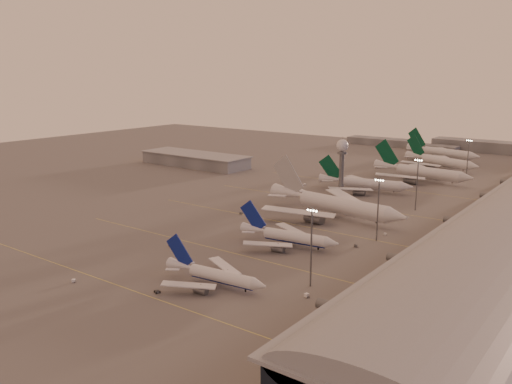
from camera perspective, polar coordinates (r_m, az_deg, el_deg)
The scene contains 25 objects.
ground at distance 203.94m, azimuth -8.45°, elevation -6.05°, with size 700.00×700.00×0.00m, color #5F5C5D.
taxiway_markings at distance 229.25m, azimuth 6.94°, elevation -3.90°, with size 180.00×185.25×0.02m.
hangar at distance 382.24m, azimuth -6.43°, elevation 3.43°, with size 82.00×27.00×8.50m.
radar_tower at distance 291.41m, azimuth 9.05°, elevation 3.81°, with size 6.40×6.40×31.10m.
mast_a at distance 165.47m, azimuth 5.84°, elevation -5.43°, with size 3.60×0.56×25.00m.
mast_b at distance 214.05m, azimuth 12.72°, elevation -1.50°, with size 3.60×0.56×25.00m.
mast_c at distance 265.83m, azimuth 16.59°, elevation 1.01°, with size 3.60×0.56×25.00m.
mast_d at distance 351.20m, azimuth 21.40°, elevation 3.39°, with size 3.60×0.56×25.00m.
distant_horizon at distance 484.07m, azimuth 20.13°, elevation 4.62°, with size 165.00×37.50×9.00m.
narrowbody_near at distance 168.88m, azimuth -4.32°, elevation -8.91°, with size 37.06×29.47×14.48m.
narrowbody_mid at distance 205.24m, azimuth 3.42°, elevation -4.86°, with size 41.03×32.57×16.06m.
widebody_white at distance 247.01m, azimuth 8.31°, elevation -1.66°, with size 72.70×57.93×25.62m.
greentail_a at distance 303.03m, azimuth 11.42°, elevation 0.67°, with size 52.29×41.84×19.19m.
greentail_b at distance 340.38m, azimuth 17.07°, elevation 1.79°, with size 64.06×51.45×23.31m.
greentail_c at distance 388.14m, azimuth 18.90°, elevation 2.89°, with size 56.37×44.77×21.29m.
greentail_d at distance 429.53m, azimuth 19.02°, elevation 3.78°, with size 59.81×47.71×22.17m.
gsv_truck_a at distance 180.95m, azimuth -18.54°, elevation -8.68°, with size 5.30×4.93×2.16m.
gsv_tug_near at distance 166.90m, azimuth -10.36°, elevation -10.26°, with size 3.21×4.05×1.01m.
gsv_catering_a at distance 161.21m, azimuth 5.43°, elevation -10.26°, with size 6.03×3.69×4.60m.
gsv_tug_mid at distance 208.04m, azimuth -8.94°, elevation -5.53°, with size 4.33×3.69×1.06m.
gsv_truck_b at distance 207.93m, azimuth 10.58°, elevation -5.42°, with size 6.17×3.46×2.36m.
gsv_truck_c at distance 250.74m, azimuth -1.52°, elevation -2.10°, with size 5.76×3.66×2.19m.
gsv_catering_b at distance 224.75m, azimuth 13.49°, elevation -4.00°, with size 4.87×2.84×3.75m.
gsv_tug_far at distance 266.86m, azimuth 8.32°, elevation -1.47°, with size 2.54×3.44×0.88m.
gsv_truck_d at distance 315.24m, azimuth 5.23°, elevation 0.92°, with size 3.70×6.14×2.34m.
Camera 1 is at (137.80, -135.66, 64.81)m, focal length 38.00 mm.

